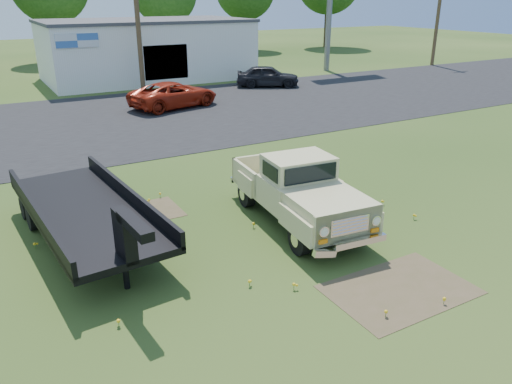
# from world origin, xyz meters

# --- Properties ---
(ground) EXTENTS (140.00, 140.00, 0.00)m
(ground) POSITION_xyz_m (0.00, 0.00, 0.00)
(ground) COLOR #264115
(ground) RESTS_ON ground
(asphalt_lot) EXTENTS (90.00, 14.00, 0.02)m
(asphalt_lot) POSITION_xyz_m (0.00, 15.00, 0.00)
(asphalt_lot) COLOR black
(asphalt_lot) RESTS_ON ground
(dirt_patch_a) EXTENTS (3.00, 2.00, 0.01)m
(dirt_patch_a) POSITION_xyz_m (1.50, -3.00, 0.00)
(dirt_patch_a) COLOR brown
(dirt_patch_a) RESTS_ON ground
(dirt_patch_b) EXTENTS (2.20, 1.60, 0.01)m
(dirt_patch_b) POSITION_xyz_m (-2.00, 3.50, 0.00)
(dirt_patch_b) COLOR brown
(dirt_patch_b) RESTS_ON ground
(commercial_building) EXTENTS (14.20, 8.20, 4.15)m
(commercial_building) POSITION_xyz_m (6.00, 26.99, 2.10)
(commercial_building) COLOR white
(commercial_building) RESTS_ON ground
(utility_pole_mid) EXTENTS (1.60, 0.30, 9.00)m
(utility_pole_mid) POSITION_xyz_m (4.00, 22.00, 4.60)
(utility_pole_mid) COLOR #4D3423
(utility_pole_mid) RESTS_ON ground
(utility_pole_east) EXTENTS (1.60, 0.30, 9.00)m
(utility_pole_east) POSITION_xyz_m (30.00, 22.00, 4.60)
(utility_pole_east) COLOR #4D3423
(utility_pole_east) RESTS_ON ground
(vintage_pickup_truck) EXTENTS (2.49, 5.35, 1.88)m
(vintage_pickup_truck) POSITION_xyz_m (1.50, 0.84, 0.94)
(vintage_pickup_truck) COLOR #C3BD83
(vintage_pickup_truck) RESTS_ON ground
(flatbed_trailer) EXTENTS (2.84, 7.08, 1.89)m
(flatbed_trailer) POSITION_xyz_m (-3.63, 2.49, 0.94)
(flatbed_trailer) COLOR black
(flatbed_trailer) RESTS_ON ground
(red_pickup) EXTENTS (5.36, 3.47, 1.37)m
(red_pickup) POSITION_xyz_m (3.99, 16.47, 0.69)
(red_pickup) COLOR #99210D
(red_pickup) RESTS_ON ground
(dark_sedan) EXTENTS (4.42, 3.44, 1.41)m
(dark_sedan) POSITION_xyz_m (11.81, 19.64, 0.70)
(dark_sedan) COLOR black
(dark_sedan) RESTS_ON ground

